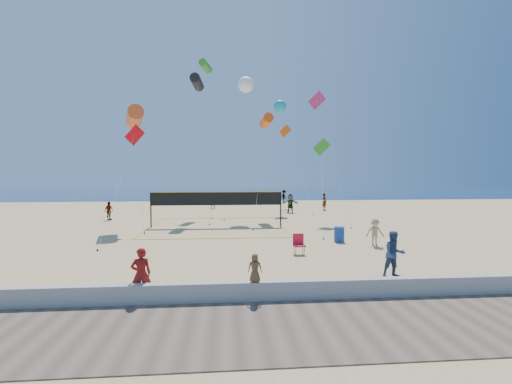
{
  "coord_description": "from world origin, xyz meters",
  "views": [
    {
      "loc": [
        -1.21,
        -13.44,
        3.94
      ],
      "look_at": [
        0.08,
        2.0,
        3.13
      ],
      "focal_mm": 24.0,
      "sensor_mm": 36.0,
      "label": 1
    }
  ],
  "objects": [
    {
      "name": "kite_8",
      "position": [
        -3.37,
        21.94,
        14.81
      ],
      "size": [
        1.48,
        6.41,
        15.36
      ],
      "rotation": [
        0.0,
        0.0,
        -0.29
      ],
      "color": "#2E8E27",
      "rests_on": "ground"
    },
    {
      "name": "far_person_4",
      "position": [
        6.49,
        32.73,
        0.87
      ],
      "size": [
        0.91,
        1.26,
        1.75
      ],
      "primitive_type": "imported",
      "rotation": [
        0.0,
        0.0,
        1.82
      ],
      "color": "gray",
      "rests_on": "ground"
    },
    {
      "name": "kite_1",
      "position": [
        -3.83,
        17.06,
        11.92
      ],
      "size": [
        1.82,
        5.2,
        12.51
      ],
      "rotation": [
        0.0,
        0.0,
        -0.11
      ],
      "color": "black",
      "rests_on": "ground"
    },
    {
      "name": "kite_9",
      "position": [
        5.95,
        27.74,
        8.63
      ],
      "size": [
        1.91,
        10.15,
        10.06
      ],
      "rotation": [
        0.0,
        0.0,
        0.33
      ],
      "color": "#DC500F",
      "rests_on": "ground"
    },
    {
      "name": "bystander_a",
      "position": [
        5.15,
        -0.99,
        0.88
      ],
      "size": [
        0.86,
        0.67,
        1.76
      ],
      "primitive_type": "imported",
      "rotation": [
        0.0,
        0.0,
        0.0
      ],
      "color": "navy",
      "rests_on": "ground"
    },
    {
      "name": "boardwalk",
      "position": [
        0.0,
        -5.0,
        0.01
      ],
      "size": [
        32.0,
        3.6,
        0.03
      ],
      "primitive_type": "cube",
      "color": "brown",
      "rests_on": "ground"
    },
    {
      "name": "kite_6",
      "position": [
        0.5,
        18.38,
        12.16
      ],
      "size": [
        2.98,
        3.95,
        12.88
      ],
      "rotation": [
        0.0,
        0.0,
        0.37
      ],
      "color": "white",
      "rests_on": "ground"
    },
    {
      "name": "kite_2",
      "position": [
        2.27,
        17.19,
        8.7
      ],
      "size": [
        2.29,
        8.09,
        9.29
      ],
      "rotation": [
        0.0,
        0.0,
        0.1
      ],
      "color": "#DC500F",
      "rests_on": "ground"
    },
    {
      "name": "kite_4",
      "position": [
        6.35,
        13.63,
        5.76
      ],
      "size": [
        2.69,
        7.84,
        6.91
      ],
      "rotation": [
        0.0,
        0.0,
        -0.1
      ],
      "color": "#2E8E27",
      "rests_on": "ground"
    },
    {
      "name": "far_person_2",
      "position": [
        9.33,
        23.11,
        0.92
      ],
      "size": [
        0.65,
        0.78,
        1.83
      ],
      "primitive_type": "imported",
      "rotation": [
        0.0,
        0.0,
        1.93
      ],
      "color": "gray",
      "rests_on": "ground"
    },
    {
      "name": "kite_0",
      "position": [
        -7.93,
        12.31,
        8.1
      ],
      "size": [
        2.22,
        4.31,
        8.83
      ],
      "rotation": [
        0.0,
        0.0,
        0.32
      ],
      "color": "#DD5321",
      "rests_on": "ground"
    },
    {
      "name": "far_person_3",
      "position": [
        -2.83,
        25.78,
        0.77
      ],
      "size": [
        0.75,
        0.59,
        1.54
      ],
      "primitive_type": "imported",
      "rotation": [
        0.0,
        0.0,
        -0.01
      ],
      "color": "gray",
      "rests_on": "ground"
    },
    {
      "name": "kite_5",
      "position": [
        6.63,
        15.75,
        9.76
      ],
      "size": [
        2.03,
        5.76,
        11.2
      ],
      "rotation": [
        0.0,
        0.0,
        0.35
      ],
      "color": "#BE2E66",
      "rests_on": "ground"
    },
    {
      "name": "far_person_1",
      "position": [
        5.15,
        20.86,
        0.96
      ],
      "size": [
        1.85,
        1.18,
        1.91
      ],
      "primitive_type": "imported",
      "rotation": [
        0.0,
        0.0,
        -0.38
      ],
      "color": "gray",
      "rests_on": "ground"
    },
    {
      "name": "ground",
      "position": [
        0.0,
        0.0,
        0.0
      ],
      "size": [
        120.0,
        120.0,
        0.0
      ],
      "primitive_type": "plane",
      "color": "#D3BC77",
      "rests_on": "ground"
    },
    {
      "name": "ocean",
      "position": [
        0.0,
        62.0,
        0.01
      ],
      "size": [
        140.0,
        50.0,
        0.03
      ],
      "primitive_type": "cube",
      "color": "navy",
      "rests_on": "ground"
    },
    {
      "name": "volleyball_net",
      "position": [
        -2.03,
        12.21,
        1.83
      ],
      "size": [
        9.92,
        9.77,
        2.64
      ],
      "rotation": [
        0.0,
        0.0,
        -0.0
      ],
      "color": "black",
      "rests_on": "ground"
    },
    {
      "name": "far_person_0",
      "position": [
        -11.35,
        16.58,
        0.79
      ],
      "size": [
        0.76,
        1.01,
        1.59
      ],
      "primitive_type": "imported",
      "rotation": [
        0.0,
        0.0,
        1.12
      ],
      "color": "gray",
      "rests_on": "ground"
    },
    {
      "name": "camp_chair",
      "position": [
        2.27,
        2.99,
        0.56
      ],
      "size": [
        0.55,
        0.68,
        1.11
      ],
      "rotation": [
        0.0,
        0.0,
        0.02
      ],
      "color": "red",
      "rests_on": "ground"
    },
    {
      "name": "kite_3",
      "position": [
        -7.72,
        10.94,
        6.27
      ],
      "size": [
        1.5,
        7.08,
        7.44
      ],
      "rotation": [
        0.0,
        0.0,
        -0.02
      ],
      "color": "red",
      "rests_on": "ground"
    },
    {
      "name": "trash_barrel",
      "position": [
        5.26,
        5.81,
        0.44
      ],
      "size": [
        0.68,
        0.68,
        0.88
      ],
      "primitive_type": "cylinder",
      "rotation": [
        0.0,
        0.0,
        0.17
      ],
      "color": "navy",
      "rests_on": "ground"
    },
    {
      "name": "toddler",
      "position": [
        -0.38,
        -3.05,
        1.04
      ],
      "size": [
        0.45,
        0.31,
        0.89
      ],
      "primitive_type": "imported",
      "rotation": [
        0.0,
        0.0,
        3.07
      ],
      "color": "brown",
      "rests_on": "seawall"
    },
    {
      "name": "bystander_b",
      "position": [
        6.85,
        4.57,
        0.76
      ],
      "size": [
        1.05,
        0.71,
        1.52
      ],
      "primitive_type": "imported",
      "rotation": [
        0.0,
        0.0,
        -0.16
      ],
      "color": "tan",
      "rests_on": "ground"
    },
    {
      "name": "kite_7",
      "position": [
        4.34,
        22.77,
        11.1
      ],
      "size": [
        1.62,
        6.59,
        11.78
      ],
      "rotation": [
        0.0,
        0.0,
        -0.24
      ],
      "color": "#1B99B6",
      "rests_on": "ground"
    },
    {
      "name": "woman",
      "position": [
        -3.91,
        -2.7,
        0.83
      ],
      "size": [
        0.7,
        0.57,
        1.66
      ],
      "primitive_type": "imported",
      "rotation": [
        0.0,
        0.0,
        3.46
      ],
      "color": "maroon",
      "rests_on": "ground"
    },
    {
      "name": "seawall",
      "position": [
        0.0,
        -3.0,
        0.3
      ],
      "size": [
        32.0,
        0.3,
        0.6
      ],
      "primitive_type": "cube",
      "color": "#AAABA6",
      "rests_on": "ground"
    }
  ]
}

